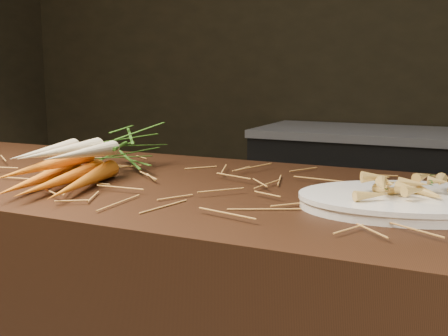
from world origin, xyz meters
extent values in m
cube|color=black|center=(0.00, 2.50, 1.40)|extent=(5.00, 0.04, 2.80)
cube|color=black|center=(0.30, 2.18, 0.40)|extent=(1.80, 0.60, 0.80)
cube|color=#99999E|center=(0.30, 2.18, 0.82)|extent=(1.82, 0.62, 0.04)
cone|color=#C0611D|center=(-0.33, 0.12, 0.92)|extent=(0.11, 0.32, 0.04)
cone|color=#C0611D|center=(-0.28, 0.13, 0.92)|extent=(0.09, 0.32, 0.04)
cone|color=#C0611D|center=(-0.23, 0.14, 0.92)|extent=(0.13, 0.31, 0.04)
cone|color=#C0611D|center=(-0.30, 0.11, 0.95)|extent=(0.08, 0.32, 0.04)
cone|color=beige|center=(-0.32, 0.13, 0.98)|extent=(0.12, 0.29, 0.05)
cone|color=beige|center=(-0.27, 0.13, 0.98)|extent=(0.08, 0.30, 0.05)
cone|color=beige|center=(-0.23, 0.15, 0.98)|extent=(0.09, 0.29, 0.05)
ellipsoid|color=#36711D|center=(-0.33, 0.40, 0.96)|extent=(0.24, 0.30, 0.10)
camera|label=1|loc=(0.51, -0.75, 1.14)|focal=45.00mm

